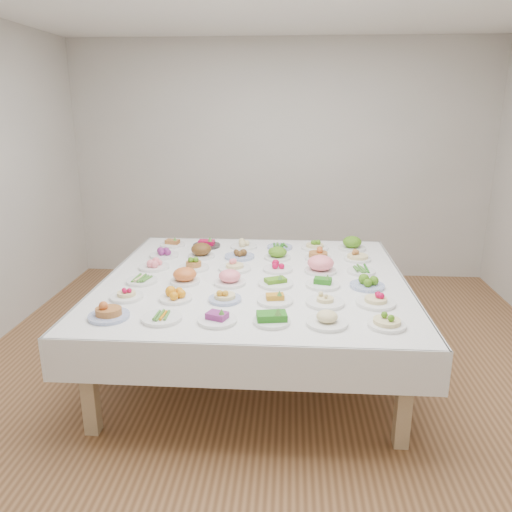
# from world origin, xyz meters

# --- Properties ---
(room_envelope) EXTENTS (5.02, 5.02, 2.81)m
(room_envelope) POSITION_xyz_m (0.00, 0.00, 1.83)
(room_envelope) COLOR #93643D
(room_envelope) RESTS_ON ground
(display_table) EXTENTS (2.34, 2.34, 0.75)m
(display_table) POSITION_xyz_m (-0.14, 0.14, 0.69)
(display_table) COLOR white
(display_table) RESTS_ON ground
(dish_0) EXTENTS (0.26, 0.26, 0.15)m
(dish_0) POSITION_xyz_m (-1.00, -0.71, 0.82)
(dish_0) COLOR #4C66B2
(dish_0) RESTS_ON display_table
(dish_1) EXTENTS (0.25, 0.25, 0.06)m
(dish_1) POSITION_xyz_m (-0.66, -0.72, 0.77)
(dish_1) COLOR white
(dish_1) RESTS_ON display_table
(dish_2) EXTENTS (0.24, 0.24, 0.10)m
(dish_2) POSITION_xyz_m (-0.31, -0.72, 0.79)
(dish_2) COLOR white
(dish_2) RESTS_ON display_table
(dish_3) EXTENTS (0.23, 0.23, 0.11)m
(dish_3) POSITION_xyz_m (0.03, -0.72, 0.80)
(dish_3) COLOR white
(dish_3) RESTS_ON display_table
(dish_4) EXTENTS (0.25, 0.25, 0.13)m
(dish_4) POSITION_xyz_m (0.36, -0.72, 0.81)
(dish_4) COLOR white
(dish_4) RESTS_ON display_table
(dish_5) EXTENTS (0.23, 0.23, 0.14)m
(dish_5) POSITION_xyz_m (0.72, -0.72, 0.82)
(dish_5) COLOR white
(dish_5) RESTS_ON display_table
(dish_6) EXTENTS (0.23, 0.23, 0.11)m
(dish_6) POSITION_xyz_m (-1.00, -0.37, 0.79)
(dish_6) COLOR white
(dish_6) RESTS_ON display_table
(dish_7) EXTENTS (0.22, 0.22, 0.10)m
(dish_7) POSITION_xyz_m (-0.65, -0.38, 0.79)
(dish_7) COLOR white
(dish_7) RESTS_ON display_table
(dish_8) EXTENTS (0.22, 0.22, 0.11)m
(dish_8) POSITION_xyz_m (-0.31, -0.37, 0.80)
(dish_8) COLOR #4C66B2
(dish_8) RESTS_ON display_table
(dish_9) EXTENTS (0.24, 0.24, 0.09)m
(dish_9) POSITION_xyz_m (0.04, -0.37, 0.78)
(dish_9) COLOR white
(dish_9) RESTS_ON display_table
(dish_10) EXTENTS (0.26, 0.26, 0.12)m
(dish_10) POSITION_xyz_m (0.37, -0.38, 0.80)
(dish_10) COLOR white
(dish_10) RESTS_ON display_table
(dish_11) EXTENTS (0.26, 0.26, 0.13)m
(dish_11) POSITION_xyz_m (0.71, -0.37, 0.81)
(dish_11) COLOR white
(dish_11) RESTS_ON display_table
(dish_12) EXTENTS (0.23, 0.23, 0.05)m
(dish_12) POSITION_xyz_m (-0.99, -0.04, 0.77)
(dish_12) COLOR white
(dish_12) RESTS_ON display_table
(dish_13) EXTENTS (0.22, 0.22, 0.13)m
(dish_13) POSITION_xyz_m (-0.66, -0.03, 0.81)
(dish_13) COLOR white
(dish_13) RESTS_ON display_table
(dish_14) EXTENTS (0.24, 0.24, 0.13)m
(dish_14) POSITION_xyz_m (-0.32, -0.03, 0.81)
(dish_14) COLOR white
(dish_14) RESTS_ON display_table
(dish_15) EXTENTS (0.26, 0.26, 0.11)m
(dish_15) POSITION_xyz_m (0.03, -0.03, 0.79)
(dish_15) COLOR white
(dish_15) RESTS_ON display_table
(dish_16) EXTENTS (0.25, 0.25, 0.10)m
(dish_16) POSITION_xyz_m (0.38, -0.03, 0.79)
(dish_16) COLOR white
(dish_16) RESTS_ON display_table
(dish_17) EXTENTS (0.25, 0.25, 0.11)m
(dish_17) POSITION_xyz_m (0.71, -0.03, 0.80)
(dish_17) COLOR #4C66B2
(dish_17) RESTS_ON display_table
(dish_18) EXTENTS (0.25, 0.25, 0.10)m
(dish_18) POSITION_xyz_m (-0.99, 0.31, 0.80)
(dish_18) COLOR white
(dish_18) RESTS_ON display_table
(dish_19) EXTENTS (0.25, 0.25, 0.13)m
(dish_19) POSITION_xyz_m (-0.66, 0.31, 0.81)
(dish_19) COLOR white
(dish_19) RESTS_ON display_table
(dish_20) EXTENTS (0.27, 0.27, 0.14)m
(dish_20) POSITION_xyz_m (-0.32, 0.31, 0.82)
(dish_20) COLOR white
(dish_20) RESTS_ON display_table
(dish_21) EXTENTS (0.24, 0.24, 0.09)m
(dish_21) POSITION_xyz_m (0.04, 0.32, 0.79)
(dish_21) COLOR white
(dish_21) RESTS_ON display_table
(dish_22) EXTENTS (0.30, 0.30, 0.16)m
(dish_22) POSITION_xyz_m (0.38, 0.30, 0.83)
(dish_22) COLOR white
(dish_22) RESTS_ON display_table
(dish_23) EXTENTS (0.22, 0.22, 0.05)m
(dish_23) POSITION_xyz_m (0.71, 0.31, 0.77)
(dish_23) COLOR white
(dish_23) RESTS_ON display_table
(dish_24) EXTENTS (0.25, 0.25, 0.10)m
(dish_24) POSITION_xyz_m (-0.99, 0.65, 0.79)
(dish_24) COLOR white
(dish_24) RESTS_ON display_table
(dish_25) EXTENTS (0.24, 0.24, 0.15)m
(dish_25) POSITION_xyz_m (-0.65, 0.65, 0.82)
(dish_25) COLOR white
(dish_25) RESTS_ON display_table
(dish_26) EXTENTS (0.26, 0.26, 0.10)m
(dish_26) POSITION_xyz_m (-0.31, 0.66, 0.79)
(dish_26) COLOR #4C66B2
(dish_26) RESTS_ON display_table
(dish_27) EXTENTS (0.23, 0.23, 0.12)m
(dish_27) POSITION_xyz_m (0.02, 0.65, 0.80)
(dish_27) COLOR white
(dish_27) RESTS_ON display_table
(dish_28) EXTENTS (0.23, 0.23, 0.13)m
(dish_28) POSITION_xyz_m (0.38, 0.66, 0.81)
(dish_28) COLOR white
(dish_28) RESTS_ON display_table
(dish_29) EXTENTS (0.23, 0.23, 0.13)m
(dish_29) POSITION_xyz_m (0.72, 0.65, 0.81)
(dish_29) COLOR white
(dish_29) RESTS_ON display_table
(dish_30) EXTENTS (0.23, 0.23, 0.09)m
(dish_30) POSITION_xyz_m (-0.99, 1.00, 0.78)
(dish_30) COLOR white
(dish_30) RESTS_ON display_table
(dish_31) EXTENTS (0.26, 0.26, 0.12)m
(dish_31) POSITION_xyz_m (-0.66, 1.00, 0.80)
(dish_31) COLOR #2D2A28
(dish_31) RESTS_ON display_table
(dish_32) EXTENTS (0.25, 0.25, 0.10)m
(dish_32) POSITION_xyz_m (-0.30, 0.99, 0.80)
(dish_32) COLOR white
(dish_32) RESTS_ON display_table
(dish_33) EXTENTS (0.23, 0.23, 0.05)m
(dish_33) POSITION_xyz_m (0.04, 0.99, 0.77)
(dish_33) COLOR #4C66B2
(dish_33) RESTS_ON display_table
(dish_34) EXTENTS (0.25, 0.25, 0.14)m
(dish_34) POSITION_xyz_m (0.37, 0.99, 0.82)
(dish_34) COLOR white
(dish_34) RESTS_ON display_table
(dish_35) EXTENTS (0.26, 0.26, 0.16)m
(dish_35) POSITION_xyz_m (0.71, 1.00, 0.83)
(dish_35) COLOR white
(dish_35) RESTS_ON display_table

